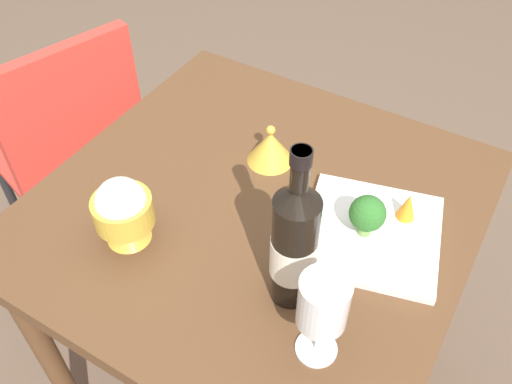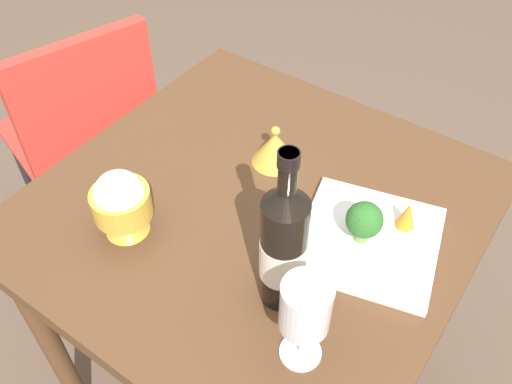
{
  "view_description": "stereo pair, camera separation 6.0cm",
  "coord_description": "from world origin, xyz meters",
  "px_view_note": "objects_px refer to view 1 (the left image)",
  "views": [
    {
      "loc": [
        0.65,
        0.39,
        1.56
      ],
      "look_at": [
        0.0,
        0.0,
        0.79
      ],
      "focal_mm": 38.57,
      "sensor_mm": 36.0,
      "label": 1
    },
    {
      "loc": [
        0.62,
        0.44,
        1.56
      ],
      "look_at": [
        0.0,
        0.0,
        0.79
      ],
      "focal_mm": 38.57,
      "sensor_mm": 36.0,
      "label": 2
    }
  ],
  "objects_px": {
    "wine_glass": "(323,305)",
    "chair_near_window": "(70,136)",
    "wine_bottle": "(294,245)",
    "rice_bowl": "(123,211)",
    "broccoli_floret": "(367,214)",
    "serving_plate": "(372,233)",
    "carrot_garnish_left": "(408,206)",
    "rice_bowl_lid": "(270,147)"
  },
  "relations": [
    {
      "from": "rice_bowl_lid",
      "to": "wine_bottle",
      "type": "bearing_deg",
      "value": 35.73
    },
    {
      "from": "wine_glass",
      "to": "carrot_garnish_left",
      "type": "distance_m",
      "value": 0.34
    },
    {
      "from": "broccoli_floret",
      "to": "serving_plate",
      "type": "bearing_deg",
      "value": 132.29
    },
    {
      "from": "wine_glass",
      "to": "rice_bowl",
      "type": "height_order",
      "value": "wine_glass"
    },
    {
      "from": "rice_bowl_lid",
      "to": "wine_glass",
      "type": "bearing_deg",
      "value": 39.02
    },
    {
      "from": "wine_bottle",
      "to": "serving_plate",
      "type": "xyz_separation_m",
      "value": [
        -0.19,
        0.07,
        -0.12
      ]
    },
    {
      "from": "wine_glass",
      "to": "serving_plate",
      "type": "relative_size",
      "value": 0.59
    },
    {
      "from": "broccoli_floret",
      "to": "carrot_garnish_left",
      "type": "bearing_deg",
      "value": 145.46
    },
    {
      "from": "serving_plate",
      "to": "broccoli_floret",
      "type": "xyz_separation_m",
      "value": [
        0.01,
        -0.01,
        0.06
      ]
    },
    {
      "from": "wine_glass",
      "to": "rice_bowl_lid",
      "type": "relative_size",
      "value": 1.79
    },
    {
      "from": "broccoli_floret",
      "to": "wine_bottle",
      "type": "bearing_deg",
      "value": -18.76
    },
    {
      "from": "wine_bottle",
      "to": "rice_bowl_lid",
      "type": "xyz_separation_m",
      "value": [
        -0.28,
        -0.2,
        -0.09
      ]
    },
    {
      "from": "wine_bottle",
      "to": "broccoli_floret",
      "type": "xyz_separation_m",
      "value": [
        -0.18,
        0.06,
        -0.06
      ]
    },
    {
      "from": "chair_near_window",
      "to": "rice_bowl_lid",
      "type": "xyz_separation_m",
      "value": [
        0.01,
        0.68,
        0.27
      ]
    },
    {
      "from": "wine_glass",
      "to": "carrot_garnish_left",
      "type": "xyz_separation_m",
      "value": [
        -0.33,
        0.03,
        -0.08
      ]
    },
    {
      "from": "wine_glass",
      "to": "rice_bowl_lid",
      "type": "distance_m",
      "value": 0.46
    },
    {
      "from": "wine_bottle",
      "to": "chair_near_window",
      "type": "bearing_deg",
      "value": -108.18
    },
    {
      "from": "rice_bowl",
      "to": "broccoli_floret",
      "type": "distance_m",
      "value": 0.44
    },
    {
      "from": "wine_bottle",
      "to": "broccoli_floret",
      "type": "distance_m",
      "value": 0.2
    },
    {
      "from": "rice_bowl",
      "to": "serving_plate",
      "type": "relative_size",
      "value": 0.47
    },
    {
      "from": "chair_near_window",
      "to": "rice_bowl",
      "type": "distance_m",
      "value": 0.71
    },
    {
      "from": "chair_near_window",
      "to": "wine_bottle",
      "type": "relative_size",
      "value": 2.61
    },
    {
      "from": "chair_near_window",
      "to": "carrot_garnish_left",
      "type": "relative_size",
      "value": 14.52
    },
    {
      "from": "carrot_garnish_left",
      "to": "broccoli_floret",
      "type": "bearing_deg",
      "value": -34.54
    },
    {
      "from": "broccoli_floret",
      "to": "carrot_garnish_left",
      "type": "xyz_separation_m",
      "value": [
        -0.08,
        0.05,
        -0.02
      ]
    },
    {
      "from": "carrot_garnish_left",
      "to": "chair_near_window",
      "type": "bearing_deg",
      "value": -91.99
    },
    {
      "from": "wine_glass",
      "to": "rice_bowl",
      "type": "xyz_separation_m",
      "value": [
        -0.03,
        -0.41,
        -0.05
      ]
    },
    {
      "from": "wine_glass",
      "to": "rice_bowl_lid",
      "type": "height_order",
      "value": "wine_glass"
    },
    {
      "from": "chair_near_window",
      "to": "broccoli_floret",
      "type": "height_order",
      "value": "broccoli_floret"
    },
    {
      "from": "rice_bowl_lid",
      "to": "carrot_garnish_left",
      "type": "bearing_deg",
      "value": 85.7
    },
    {
      "from": "serving_plate",
      "to": "rice_bowl",
      "type": "bearing_deg",
      "value": -59.04
    },
    {
      "from": "chair_near_window",
      "to": "serving_plate",
      "type": "distance_m",
      "value": 0.98
    },
    {
      "from": "wine_bottle",
      "to": "carrot_garnish_left",
      "type": "xyz_separation_m",
      "value": [
        -0.25,
        0.11,
        -0.08
      ]
    },
    {
      "from": "carrot_garnish_left",
      "to": "rice_bowl_lid",
      "type": "bearing_deg",
      "value": -94.3
    },
    {
      "from": "chair_near_window",
      "to": "wine_bottle",
      "type": "bearing_deg",
      "value": -91.18
    },
    {
      "from": "chair_near_window",
      "to": "rice_bowl",
      "type": "height_order",
      "value": "rice_bowl"
    },
    {
      "from": "chair_near_window",
      "to": "carrot_garnish_left",
      "type": "height_order",
      "value": "chair_near_window"
    },
    {
      "from": "chair_near_window",
      "to": "serving_plate",
      "type": "bearing_deg",
      "value": -78.99
    },
    {
      "from": "serving_plate",
      "to": "carrot_garnish_left",
      "type": "xyz_separation_m",
      "value": [
        -0.06,
        0.04,
        0.04
      ]
    },
    {
      "from": "wine_bottle",
      "to": "serving_plate",
      "type": "distance_m",
      "value": 0.23
    },
    {
      "from": "wine_bottle",
      "to": "rice_bowl",
      "type": "height_order",
      "value": "wine_bottle"
    },
    {
      "from": "wine_glass",
      "to": "chair_near_window",
      "type": "bearing_deg",
      "value": -110.72
    }
  ]
}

